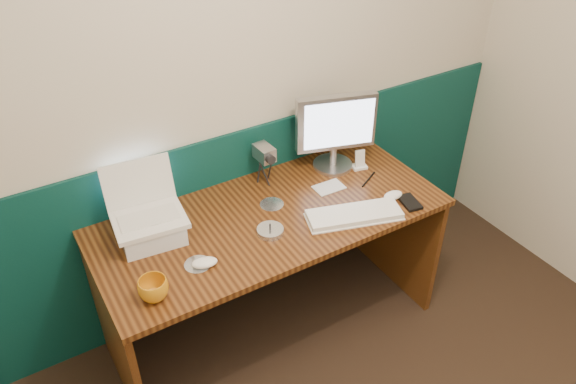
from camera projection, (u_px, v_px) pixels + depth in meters
back_wall at (210, 88)px, 2.47m from camera, size 3.50×0.04×2.50m
wainscot at (223, 222)px, 2.90m from camera, size 3.48×0.02×1.00m
desk at (272, 275)px, 2.76m from camera, size 1.60×0.70×0.75m
laptop_riser at (151, 230)px, 2.38m from camera, size 0.28×0.24×0.09m
laptop at (145, 198)px, 2.28m from camera, size 0.32×0.26×0.25m
monitor at (334, 132)px, 2.76m from camera, size 0.41×0.23×0.40m
keyboard at (354, 215)px, 2.52m from camera, size 0.45×0.26×0.02m
mouse_right at (393, 195)px, 2.64m from camera, size 0.10×0.06×0.03m
mouse_left at (205, 263)px, 2.26m from camera, size 0.12×0.09×0.04m
mug at (153, 289)px, 2.10m from camera, size 0.12×0.12×0.09m
camcorder at (264, 163)px, 2.69m from camera, size 0.11×0.15×0.22m
cd_spindle at (270, 231)px, 2.43m from camera, size 0.12×0.12×0.02m
cd_loose_a at (198, 264)px, 2.27m from camera, size 0.11×0.11×0.00m
cd_loose_b at (272, 204)px, 2.61m from camera, size 0.11×0.11×0.00m
pen at (368, 179)px, 2.77m from camera, size 0.13×0.08×0.01m
papers at (329, 187)px, 2.72m from camera, size 0.15×0.10×0.00m
dock at (359, 167)px, 2.86m from camera, size 0.08×0.07×0.01m
music_player at (360, 158)px, 2.83m from camera, size 0.05×0.04×0.09m
pda at (410, 202)px, 2.61m from camera, size 0.10×0.14×0.01m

